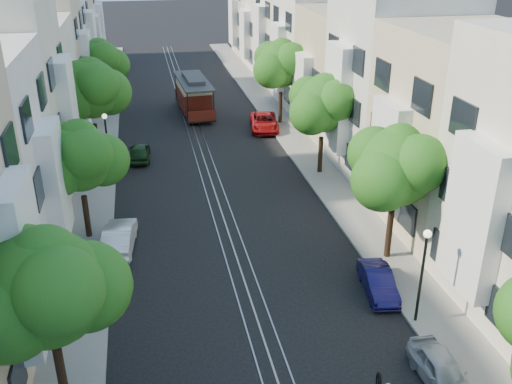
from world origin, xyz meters
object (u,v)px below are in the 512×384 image
tree_w_b (80,159)px  parked_car_e_far (264,122)px  parked_car_w_far (140,152)px  tree_e_d (282,65)px  lamp_west (107,136)px  parked_car_e_near (442,371)px  parked_car_e_mid (378,282)px  tree_w_d (100,63)px  tree_e_c (324,106)px  cable_car (194,93)px  parked_car_w_mid (119,237)px  tree_e_b (398,168)px  tree_w_a (48,291)px  lamp_east (423,263)px  tree_w_c (91,90)px

tree_w_b → parked_car_e_far: bearing=51.0°
tree_w_b → parked_car_w_far: tree_w_b is taller
tree_w_b → tree_e_d: bearing=49.7°
lamp_west → parked_car_e_near: (11.90, -21.43, -2.26)m
parked_car_e_near → parked_car_e_mid: (0.00, 5.74, -0.03)m
tree_w_d → parked_car_e_mid: tree_w_d is taller
tree_e_c → cable_car: size_ratio=0.82×
tree_e_d → parked_car_w_mid: 22.89m
tree_e_b → tree_e_c: 11.00m
tree_e_c → parked_car_w_mid: 15.38m
tree_e_d → lamp_west: tree_e_d is taller
tree_w_d → cable_car: bearing=-4.9°
cable_car → parked_car_e_near: size_ratio=2.31×
tree_w_a → tree_w_d: (-0.00, 34.00, -0.13)m
tree_w_b → lamp_west: size_ratio=1.51×
tree_e_b → parked_car_e_far: tree_e_b is taller
lamp_west → parked_car_e_mid: bearing=-52.8°
lamp_west → lamp_east: bearing=-55.0°
tree_e_b → tree_e_d: size_ratio=0.98×
lamp_east → cable_car: size_ratio=0.53×
tree_w_a → tree_w_d: tree_w_a is taller
tree_e_d → tree_w_d: 15.25m
tree_w_a → lamp_east: size_ratio=1.61×
tree_w_b → parked_car_e_near: size_ratio=1.83×
tree_w_d → parked_car_e_far: (12.68, -6.35, -3.96)m
lamp_west → parked_car_w_mid: 9.77m
tree_e_b → tree_w_a: bearing=-154.1°
tree_w_b → tree_w_a: bearing=-90.0°
tree_e_b → lamp_west: (-13.56, 13.02, -1.89)m
cable_car → parked_car_e_near: 35.15m
tree_w_c → lamp_west: tree_w_c is taller
tree_e_c → lamp_west: size_ratio=1.57×
tree_w_b → parked_car_w_mid: 4.30m
tree_w_a → parked_car_e_far: 30.69m
tree_e_d → parked_car_e_far: tree_e_d is taller
tree_w_b → parked_car_e_mid: size_ratio=1.87×
tree_w_a → parked_car_w_mid: (1.54, 10.53, -4.07)m
tree_w_d → parked_car_e_near: size_ratio=1.90×
tree_w_d → lamp_west: (0.84, -13.98, -1.75)m
tree_w_c → parked_car_e_far: size_ratio=1.54×
parked_car_e_mid → cable_car: bearing=107.3°
tree_w_a → cable_car: size_ratio=0.84×
tree_e_c → lamp_east: 16.10m
parked_car_e_far → tree_w_d: bearing=161.1°
tree_e_b → parked_car_e_mid: 5.23m
parked_car_e_mid → parked_car_e_far: size_ratio=0.73×
tree_e_c → parked_car_e_mid: 14.35m
lamp_west → parked_car_e_mid: lamp_west is taller
parked_car_e_near → tree_e_d: bearing=86.6°
lamp_west → cable_car: bearing=63.0°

